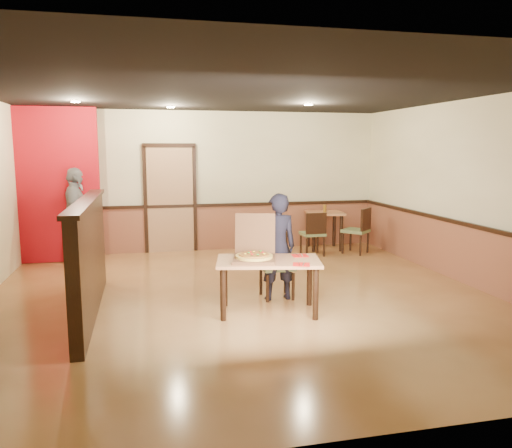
{
  "coord_description": "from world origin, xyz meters",
  "views": [
    {
      "loc": [
        -1.31,
        -6.56,
        2.06
      ],
      "look_at": [
        0.17,
        0.0,
        1.04
      ],
      "focal_mm": 35.0,
      "sensor_mm": 36.0,
      "label": 1
    }
  ],
  "objects_px": {
    "side_chair_left": "(314,232)",
    "pizza_box": "(254,254)",
    "side_chair_right": "(359,229)",
    "main_table": "(268,268)",
    "condiment": "(325,209)",
    "passerby": "(76,217)",
    "side_table": "(325,220)",
    "diner_chair": "(276,262)",
    "diner": "(277,247)"
  },
  "relations": [
    {
      "from": "side_chair_left",
      "to": "pizza_box",
      "type": "bearing_deg",
      "value": 57.6
    },
    {
      "from": "side_chair_right",
      "to": "main_table",
      "type": "bearing_deg",
      "value": 7.07
    },
    {
      "from": "pizza_box",
      "to": "condiment",
      "type": "distance_m",
      "value": 4.17
    },
    {
      "from": "passerby",
      "to": "condiment",
      "type": "distance_m",
      "value": 4.75
    },
    {
      "from": "side_chair_left",
      "to": "side_table",
      "type": "relative_size",
      "value": 1.07
    },
    {
      "from": "condiment",
      "to": "pizza_box",
      "type": "bearing_deg",
      "value": -122.58
    },
    {
      "from": "diner_chair",
      "to": "side_chair_left",
      "type": "xyz_separation_m",
      "value": [
        1.4,
        2.41,
        -0.02
      ]
    },
    {
      "from": "main_table",
      "to": "side_chair_left",
      "type": "distance_m",
      "value": 3.51
    },
    {
      "from": "pizza_box",
      "to": "diner_chair",
      "type": "bearing_deg",
      "value": 69.77
    },
    {
      "from": "diner_chair",
      "to": "side_chair_right",
      "type": "height_order",
      "value": "side_chair_right"
    },
    {
      "from": "side_table",
      "to": "main_table",
      "type": "bearing_deg",
      "value": -119.92
    },
    {
      "from": "side_chair_left",
      "to": "passerby",
      "type": "bearing_deg",
      "value": -4.36
    },
    {
      "from": "condiment",
      "to": "side_chair_right",
      "type": "bearing_deg",
      "value": -39.89
    },
    {
      "from": "side_chair_left",
      "to": "side_chair_right",
      "type": "relative_size",
      "value": 0.94
    },
    {
      "from": "side_table",
      "to": "diner",
      "type": "bearing_deg",
      "value": -120.52
    },
    {
      "from": "diner",
      "to": "passerby",
      "type": "height_order",
      "value": "passerby"
    },
    {
      "from": "main_table",
      "to": "pizza_box",
      "type": "relative_size",
      "value": 1.93
    },
    {
      "from": "side_chair_right",
      "to": "side_chair_left",
      "type": "bearing_deg",
      "value": -41.81
    },
    {
      "from": "side_chair_right",
      "to": "condiment",
      "type": "height_order",
      "value": "condiment"
    },
    {
      "from": "side_chair_left",
      "to": "side_chair_right",
      "type": "bearing_deg",
      "value": 179.75
    },
    {
      "from": "pizza_box",
      "to": "condiment",
      "type": "relative_size",
      "value": 4.41
    },
    {
      "from": "main_table",
      "to": "diner_chair",
      "type": "distance_m",
      "value": 0.73
    },
    {
      "from": "side_chair_left",
      "to": "diner",
      "type": "distance_m",
      "value": 2.93
    },
    {
      "from": "side_chair_right",
      "to": "side_table",
      "type": "relative_size",
      "value": 1.13
    },
    {
      "from": "side_chair_right",
      "to": "passerby",
      "type": "height_order",
      "value": "passerby"
    },
    {
      "from": "pizza_box",
      "to": "side_table",
      "type": "bearing_deg",
      "value": 72.81
    },
    {
      "from": "main_table",
      "to": "condiment",
      "type": "height_order",
      "value": "condiment"
    },
    {
      "from": "side_table",
      "to": "pizza_box",
      "type": "bearing_deg",
      "value": -122.17
    },
    {
      "from": "diner",
      "to": "condiment",
      "type": "distance_m",
      "value": 3.53
    },
    {
      "from": "diner_chair",
      "to": "passerby",
      "type": "distance_m",
      "value": 3.98
    },
    {
      "from": "side_chair_left",
      "to": "side_table",
      "type": "xyz_separation_m",
      "value": [
        0.45,
        0.61,
        0.12
      ]
    },
    {
      "from": "side_table",
      "to": "condiment",
      "type": "height_order",
      "value": "condiment"
    },
    {
      "from": "passerby",
      "to": "pizza_box",
      "type": "height_order",
      "value": "passerby"
    },
    {
      "from": "diner",
      "to": "condiment",
      "type": "relative_size",
      "value": 8.96
    },
    {
      "from": "diner_chair",
      "to": "side_chair_right",
      "type": "xyz_separation_m",
      "value": [
        2.35,
        2.42,
        0.01
      ]
    },
    {
      "from": "passerby",
      "to": "pizza_box",
      "type": "bearing_deg",
      "value": -143.97
    },
    {
      "from": "diner",
      "to": "pizza_box",
      "type": "bearing_deg",
      "value": 46.52
    },
    {
      "from": "diner_chair",
      "to": "side_table",
      "type": "xyz_separation_m",
      "value": [
        1.85,
        3.02,
        0.11
      ]
    },
    {
      "from": "pizza_box",
      "to": "main_table",
      "type": "bearing_deg",
      "value": 1.68
    },
    {
      "from": "main_table",
      "to": "diner",
      "type": "relative_size",
      "value": 0.95
    },
    {
      "from": "condiment",
      "to": "side_chair_left",
      "type": "bearing_deg",
      "value": -129.93
    },
    {
      "from": "side_chair_left",
      "to": "side_chair_right",
      "type": "distance_m",
      "value": 0.95
    },
    {
      "from": "side_table",
      "to": "pizza_box",
      "type": "height_order",
      "value": "pizza_box"
    },
    {
      "from": "diner_chair",
      "to": "pizza_box",
      "type": "bearing_deg",
      "value": -126.33
    },
    {
      "from": "main_table",
      "to": "side_chair_right",
      "type": "distance_m",
      "value": 4.05
    },
    {
      "from": "diner_chair",
      "to": "side_table",
      "type": "relative_size",
      "value": 1.11
    },
    {
      "from": "side_table",
      "to": "diner",
      "type": "xyz_separation_m",
      "value": [
        -1.87,
        -3.17,
        0.14
      ]
    },
    {
      "from": "diner_chair",
      "to": "diner",
      "type": "distance_m",
      "value": 0.29
    },
    {
      "from": "diner",
      "to": "passerby",
      "type": "xyz_separation_m",
      "value": [
        -2.93,
        2.8,
        0.13
      ]
    },
    {
      "from": "main_table",
      "to": "condiment",
      "type": "xyz_separation_m",
      "value": [
        2.07,
        3.55,
        0.27
      ]
    }
  ]
}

